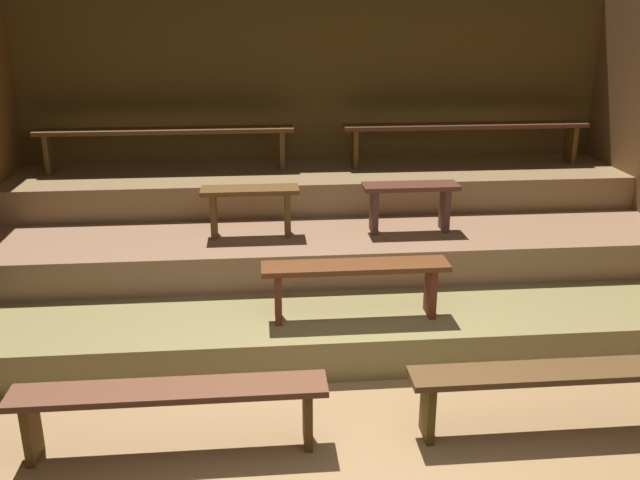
{
  "coord_description": "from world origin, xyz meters",
  "views": [
    {
      "loc": [
        -0.64,
        -3.22,
        2.62
      ],
      "look_at": [
        -0.12,
        2.34,
        0.67
      ],
      "focal_mm": 38.74,
      "sensor_mm": 36.0,
      "label": 1
    }
  ],
  "objects_px": {
    "bench_upper_left": "(166,135)",
    "bench_upper_right": "(465,130)",
    "bench_middle_left": "(250,202)",
    "bench_lower_center": "(355,276)",
    "bench_floor_right": "(558,381)",
    "bench_floor_left": "(170,400)",
    "bench_middle_right": "(410,198)"
  },
  "relations": [
    {
      "from": "bench_lower_center",
      "to": "bench_upper_left",
      "type": "bearing_deg",
      "value": 124.95
    },
    {
      "from": "bench_lower_center",
      "to": "bench_floor_right",
      "type": "bearing_deg",
      "value": -44.49
    },
    {
      "from": "bench_upper_left",
      "to": "bench_upper_right",
      "type": "xyz_separation_m",
      "value": [
        3.13,
        0.0,
        0.0
      ]
    },
    {
      "from": "bench_floor_left",
      "to": "bench_lower_center",
      "type": "height_order",
      "value": "bench_lower_center"
    },
    {
      "from": "bench_floor_left",
      "to": "bench_floor_right",
      "type": "xyz_separation_m",
      "value": [
        2.41,
        0.0,
        0.0
      ]
    },
    {
      "from": "bench_middle_left",
      "to": "bench_upper_left",
      "type": "bearing_deg",
      "value": 124.43
    },
    {
      "from": "bench_upper_right",
      "to": "bench_middle_right",
      "type": "bearing_deg",
      "value": -124.43
    },
    {
      "from": "bench_upper_left",
      "to": "bench_upper_right",
      "type": "distance_m",
      "value": 3.13
    },
    {
      "from": "bench_floor_right",
      "to": "bench_upper_right",
      "type": "distance_m",
      "value": 3.6
    },
    {
      "from": "bench_middle_left",
      "to": "bench_middle_right",
      "type": "xyz_separation_m",
      "value": [
        1.43,
        0.0,
        0.0
      ]
    },
    {
      "from": "bench_upper_left",
      "to": "bench_upper_right",
      "type": "relative_size",
      "value": 1.0
    },
    {
      "from": "bench_floor_left",
      "to": "bench_floor_right",
      "type": "bearing_deg",
      "value": 0.0
    },
    {
      "from": "bench_middle_left",
      "to": "bench_middle_right",
      "type": "distance_m",
      "value": 1.43
    },
    {
      "from": "bench_middle_left",
      "to": "bench_upper_left",
      "type": "relative_size",
      "value": 0.33
    },
    {
      "from": "bench_floor_right",
      "to": "bench_middle_left",
      "type": "bearing_deg",
      "value": 130.94
    },
    {
      "from": "bench_floor_right",
      "to": "bench_upper_left",
      "type": "xyz_separation_m",
      "value": [
        -2.77,
        3.45,
        0.96
      ]
    },
    {
      "from": "bench_upper_left",
      "to": "bench_middle_right",
      "type": "bearing_deg",
      "value": -28.54
    },
    {
      "from": "bench_floor_left",
      "to": "bench_upper_right",
      "type": "height_order",
      "value": "bench_upper_right"
    },
    {
      "from": "bench_middle_left",
      "to": "bench_upper_left",
      "type": "xyz_separation_m",
      "value": [
        -0.85,
        1.24,
        0.37
      ]
    },
    {
      "from": "bench_upper_left",
      "to": "bench_floor_right",
      "type": "bearing_deg",
      "value": -51.27
    },
    {
      "from": "bench_middle_right",
      "to": "bench_upper_left",
      "type": "distance_m",
      "value": 2.62
    },
    {
      "from": "bench_upper_left",
      "to": "bench_upper_right",
      "type": "bearing_deg",
      "value": 0.0
    },
    {
      "from": "bench_floor_left",
      "to": "bench_upper_left",
      "type": "height_order",
      "value": "bench_upper_left"
    },
    {
      "from": "bench_floor_right",
      "to": "bench_middle_left",
      "type": "height_order",
      "value": "bench_middle_left"
    },
    {
      "from": "bench_floor_left",
      "to": "bench_upper_right",
      "type": "relative_size",
      "value": 0.73
    },
    {
      "from": "bench_middle_left",
      "to": "bench_lower_center",
      "type": "bearing_deg",
      "value": -54.47
    },
    {
      "from": "bench_floor_left",
      "to": "bench_middle_left",
      "type": "xyz_separation_m",
      "value": [
        0.49,
        2.21,
        0.59
      ]
    },
    {
      "from": "bench_floor_right",
      "to": "bench_middle_left",
      "type": "distance_m",
      "value": 2.99
    },
    {
      "from": "bench_middle_right",
      "to": "bench_upper_right",
      "type": "xyz_separation_m",
      "value": [
        0.85,
        1.24,
        0.37
      ]
    },
    {
      "from": "bench_floor_left",
      "to": "bench_middle_right",
      "type": "height_order",
      "value": "bench_middle_right"
    },
    {
      "from": "bench_upper_left",
      "to": "bench_upper_right",
      "type": "height_order",
      "value": "same"
    },
    {
      "from": "bench_upper_left",
      "to": "bench_lower_center",
      "type": "bearing_deg",
      "value": -55.05
    }
  ]
}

